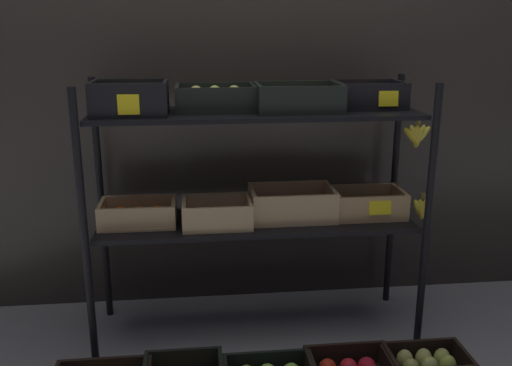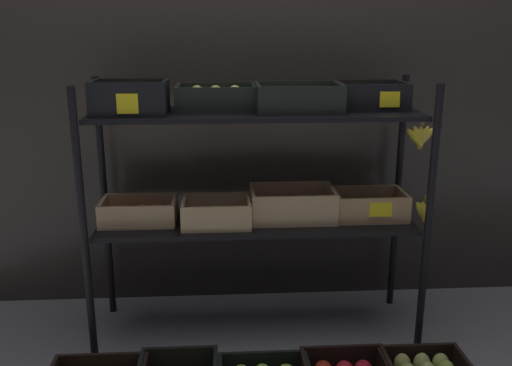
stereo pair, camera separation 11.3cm
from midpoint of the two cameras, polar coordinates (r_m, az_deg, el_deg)
name	(u,v)px [view 2 (the right image)]	position (r m, az deg, el deg)	size (l,w,h in m)	color
ground_plane	(256,328)	(2.74, 1.22, -14.73)	(10.00, 10.00, 0.00)	gray
storefront_wall	(251,72)	(2.78, 0.66, 11.39)	(3.83, 0.12, 2.36)	#2D2823
display_rack	(260,163)	(2.44, 1.74, 2.06)	(1.56, 0.46, 1.18)	black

